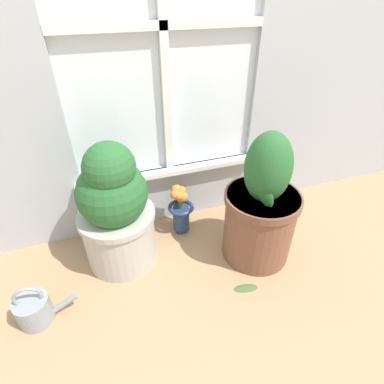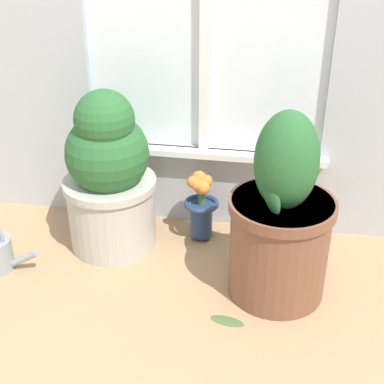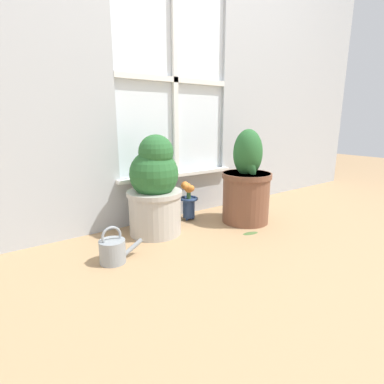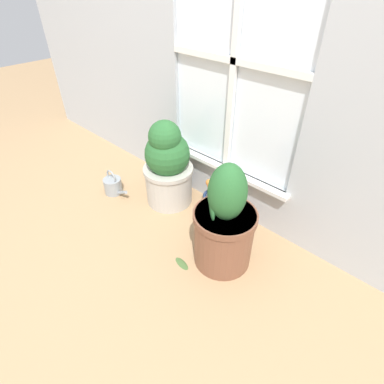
% 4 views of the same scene
% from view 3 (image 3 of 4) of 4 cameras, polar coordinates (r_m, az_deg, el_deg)
% --- Properties ---
extents(ground_plane, '(10.00, 10.00, 0.00)m').
position_cam_3_polar(ground_plane, '(1.85, 6.92, -8.77)').
color(ground_plane, tan).
extents(wall_with_window, '(4.40, 0.10, 2.50)m').
position_cam_3_polar(wall_with_window, '(2.24, -3.60, 28.19)').
color(wall_with_window, '#B2B7BC').
rests_on(wall_with_window, ground_plane).
extents(potted_plant_left, '(0.34, 0.34, 0.62)m').
position_cam_3_polar(potted_plant_left, '(1.85, -7.10, 0.65)').
color(potted_plant_left, '#B7B2A8').
rests_on(potted_plant_left, ground_plane).
extents(potted_plant_right, '(0.34, 0.34, 0.64)m').
position_cam_3_polar(potted_plant_right, '(2.09, 10.32, 1.27)').
color(potted_plant_right, brown).
rests_on(potted_plant_right, ground_plane).
extents(flower_vase, '(0.13, 0.13, 0.28)m').
position_cam_3_polar(flower_vase, '(2.12, -0.71, -1.30)').
color(flower_vase, navy).
rests_on(flower_vase, ground_plane).
extents(watering_can, '(0.23, 0.13, 0.19)m').
position_cam_3_polar(watering_can, '(1.58, -14.80, -10.69)').
color(watering_can, gray).
rests_on(watering_can, ground_plane).
extents(fallen_leaf, '(0.12, 0.06, 0.01)m').
position_cam_3_polar(fallen_leaf, '(1.94, 11.06, -7.65)').
color(fallen_leaf, '#476633').
rests_on(fallen_leaf, ground_plane).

